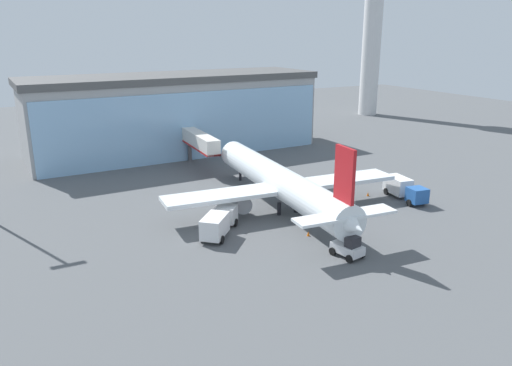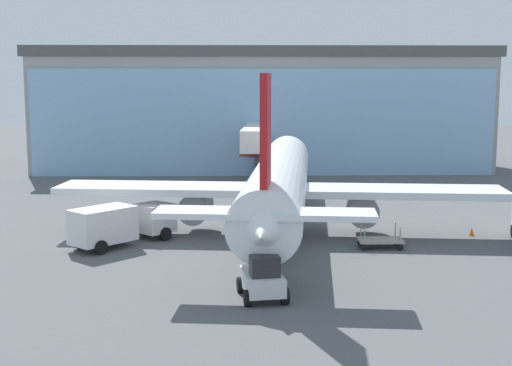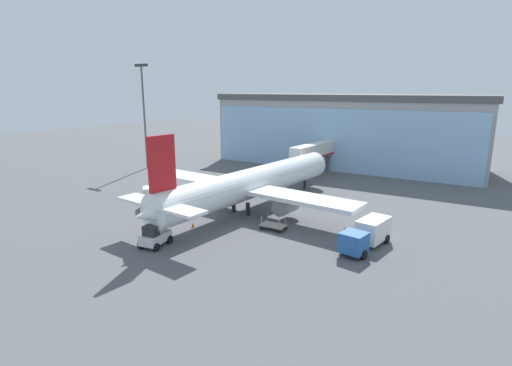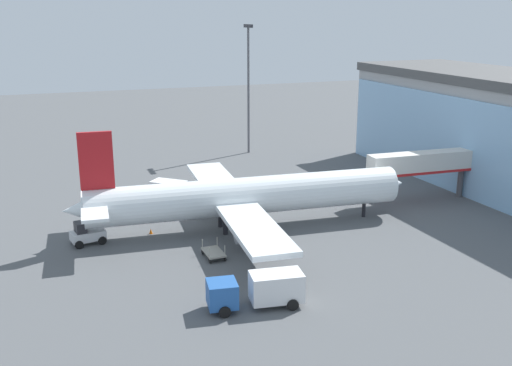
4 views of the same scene
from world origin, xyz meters
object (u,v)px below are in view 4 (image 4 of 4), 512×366
(airplane, at_px, (242,197))
(fuel_truck, at_px, (259,289))
(catering_truck, at_px, (179,192))
(baggage_cart, at_px, (214,252))
(pushback_tug, at_px, (87,234))
(safety_cone_wingtip, at_px, (280,279))
(safety_cone_nose, at_px, (151,231))
(apron_light_mast, at_px, (248,79))
(jet_bridge, at_px, (425,164))

(airplane, xyz_separation_m, fuel_truck, (16.75, -4.33, -2.00))
(catering_truck, height_order, baggage_cart, catering_truck)
(catering_truck, xyz_separation_m, pushback_tug, (9.21, -11.31, -0.49))
(airplane, height_order, safety_cone_wingtip, airplane)
(fuel_truck, bearing_deg, safety_cone_wingtip, -124.51)
(catering_truck, distance_m, safety_cone_wingtip, 23.89)
(fuel_truck, distance_m, baggage_cart, 10.46)
(fuel_truck, relative_size, baggage_cart, 2.65)
(baggage_cart, xyz_separation_m, safety_cone_nose, (-8.12, -4.29, -0.23))
(airplane, relative_size, safety_cone_wingtip, 65.82)
(safety_cone_wingtip, bearing_deg, fuel_truck, -42.06)
(safety_cone_nose, bearing_deg, apron_light_mast, 145.37)
(safety_cone_wingtip, bearing_deg, apron_light_mast, 163.64)
(fuel_truck, distance_m, pushback_tug, 21.14)
(safety_cone_wingtip, bearing_deg, catering_truck, -172.74)
(airplane, distance_m, safety_cone_nose, 9.90)
(fuel_truck, bearing_deg, catering_truck, -82.68)
(catering_truck, relative_size, fuel_truck, 0.92)
(catering_truck, xyz_separation_m, safety_cone_nose, (8.62, -4.98, -1.19))
(airplane, height_order, safety_cone_nose, airplane)
(jet_bridge, xyz_separation_m, fuel_truck, (18.59, -27.80, -3.06))
(jet_bridge, distance_m, safety_cone_nose, 32.95)
(jet_bridge, bearing_deg, safety_cone_wingtip, -146.05)
(fuel_truck, bearing_deg, baggage_cart, -79.23)
(baggage_cart, height_order, pushback_tug, pushback_tug)
(airplane, height_order, baggage_cart, airplane)
(fuel_truck, bearing_deg, airplane, -96.94)
(airplane, height_order, pushback_tug, airplane)
(airplane, height_order, catering_truck, airplane)
(baggage_cart, relative_size, safety_cone_wingtip, 5.17)
(baggage_cart, bearing_deg, pushback_tug, -126.91)
(apron_light_mast, relative_size, fuel_truck, 2.65)
(pushback_tug, bearing_deg, airplane, -14.57)
(baggage_cart, bearing_deg, safety_cone_nose, -153.74)
(catering_truck, xyz_separation_m, fuel_truck, (27.14, -0.11, 0.00))
(airplane, distance_m, catering_truck, 11.38)
(catering_truck, bearing_deg, baggage_cart, -50.69)
(safety_cone_nose, bearing_deg, safety_cone_wingtip, 27.98)
(jet_bridge, relative_size, airplane, 0.39)
(apron_light_mast, xyz_separation_m, fuel_truck, (49.79, -16.72, -10.29))
(fuel_truck, height_order, baggage_cart, fuel_truck)
(jet_bridge, height_order, pushback_tug, jet_bridge)
(safety_cone_nose, height_order, safety_cone_wingtip, same)
(jet_bridge, bearing_deg, catering_truck, 165.29)
(jet_bridge, xyz_separation_m, safety_cone_nose, (0.07, -32.67, -4.26))
(catering_truck, relative_size, baggage_cart, 2.43)
(catering_truck, bearing_deg, apron_light_mast, 95.43)
(apron_light_mast, relative_size, safety_cone_wingtip, 36.31)
(apron_light_mast, height_order, fuel_truck, apron_light_mast)
(pushback_tug, bearing_deg, baggage_cart, -45.58)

